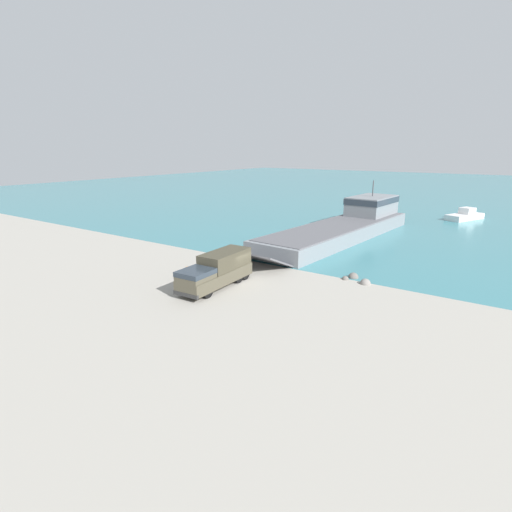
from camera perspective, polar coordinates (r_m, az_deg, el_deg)
The scene contains 11 objects.
ground_plane at distance 37.02m, azimuth -2.38°, elevation -3.39°, with size 240.00×240.00×0.00m, color #9E998E.
water_surface at distance 126.15m, azimuth 25.00°, elevation 8.40°, with size 240.00×180.00×0.01m, color teal.
landing_craft at distance 57.27m, azimuth 13.01°, elevation 4.58°, with size 9.54×35.24×7.08m.
military_truck at distance 34.90m, azimuth -5.65°, elevation -2.04°, with size 2.82×8.18×2.91m.
soldier_on_ramp at distance 36.02m, azimuth -9.83°, elevation -2.52°, with size 0.45×0.26×1.68m.
moored_boat_c at distance 77.06m, azimuth 27.70°, elevation 5.14°, with size 5.45×7.84×2.00m.
mooring_bollard at distance 42.67m, azimuth -4.48°, elevation -0.26°, with size 0.35×0.35×0.84m.
shoreline_rock_a at distance 38.64m, azimuth 13.72°, elevation -3.02°, with size 0.97×0.97×0.97m, color #66605B.
shoreline_rock_b at distance 37.99m, azimuth 12.64°, elevation -3.27°, with size 0.64×0.64×0.64m, color #66605B.
shoreline_rock_c at distance 45.34m, azimuth -3.67°, elevation 0.08°, with size 0.71×0.71×0.71m, color gray.
shoreline_rock_d at distance 37.17m, azimuth 15.34°, elevation -3.86°, with size 0.96×0.96×0.96m, color gray.
Camera 1 is at (21.13, -28.03, 11.76)m, focal length 28.00 mm.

